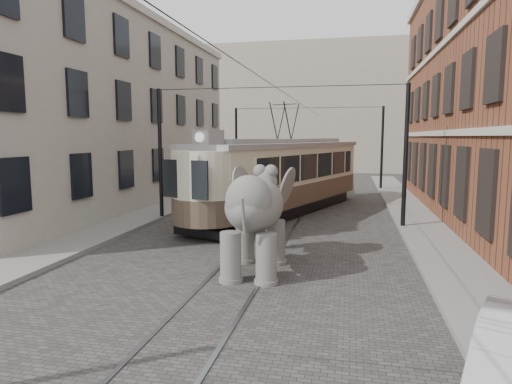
# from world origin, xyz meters

# --- Properties ---
(ground) EXTENTS (120.00, 120.00, 0.00)m
(ground) POSITION_xyz_m (0.00, 0.00, 0.00)
(ground) COLOR #44413F
(tram_rails) EXTENTS (1.54, 80.00, 0.02)m
(tram_rails) POSITION_xyz_m (0.00, 0.00, 0.01)
(tram_rails) COLOR slate
(tram_rails) RESTS_ON ground
(sidewalk_right) EXTENTS (2.00, 60.00, 0.15)m
(sidewalk_right) POSITION_xyz_m (6.00, 0.00, 0.07)
(sidewalk_right) COLOR slate
(sidewalk_right) RESTS_ON ground
(sidewalk_left) EXTENTS (2.00, 60.00, 0.15)m
(sidewalk_left) POSITION_xyz_m (-6.50, 0.00, 0.07)
(sidewalk_left) COLOR slate
(sidewalk_left) RESTS_ON ground
(stucco_building) EXTENTS (7.00, 24.00, 10.00)m
(stucco_building) POSITION_xyz_m (-11.00, 10.00, 5.00)
(stucco_building) COLOR gray
(stucco_building) RESTS_ON ground
(distant_block) EXTENTS (28.00, 10.00, 14.00)m
(distant_block) POSITION_xyz_m (0.00, 40.00, 7.00)
(distant_block) COLOR gray
(distant_block) RESTS_ON ground
(catenary) EXTENTS (11.00, 30.20, 6.00)m
(catenary) POSITION_xyz_m (-0.20, 5.00, 3.00)
(catenary) COLOR black
(catenary) RESTS_ON ground
(tram) EXTENTS (7.25, 13.93, 5.46)m
(tram) POSITION_xyz_m (-0.23, 8.69, 2.73)
(tram) COLOR beige
(tram) RESTS_ON ground
(elephant) EXTENTS (2.84, 4.96, 2.99)m
(elephant) POSITION_xyz_m (0.38, -1.10, 1.50)
(elephant) COLOR #615E5A
(elephant) RESTS_ON ground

